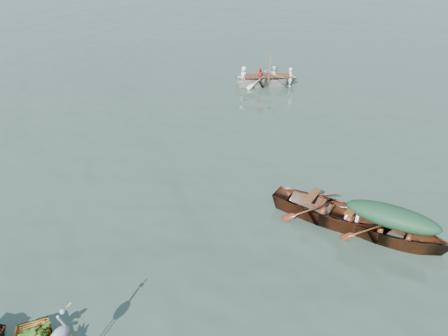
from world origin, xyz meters
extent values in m
plane|color=#314539|center=(0.00, 0.00, 0.00)|extent=(140.00, 140.00, 0.00)
imported|color=#552B13|center=(3.99, 2.12, 0.00)|extent=(4.16, 1.63, 0.93)
imported|color=#512214|center=(2.53, 2.26, 0.00)|extent=(4.52, 1.86, 1.03)
imported|color=silver|center=(-2.82, 11.86, 0.00)|extent=(4.22, 3.01, 0.97)
ellipsoid|color=#153321|center=(3.99, 2.12, 0.72)|extent=(2.29, 0.90, 0.52)
imported|color=#2A761E|center=(-1.14, -4.16, 0.73)|extent=(1.14, 1.12, 0.60)
imported|color=white|center=(-2.82, 11.86, 0.87)|extent=(3.07, 2.32, 0.76)
camera|label=1|loc=(4.01, -7.30, 6.78)|focal=35.00mm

